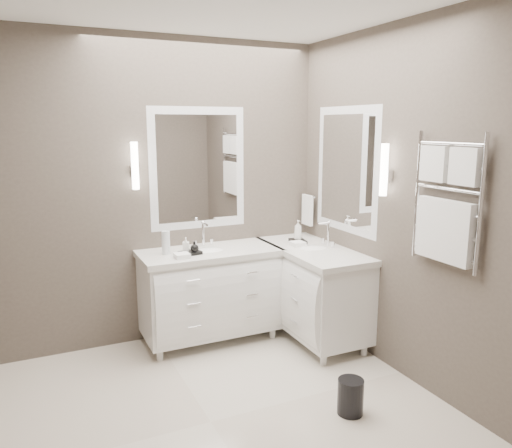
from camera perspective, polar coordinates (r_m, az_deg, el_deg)
name	(u,v)px	position (r m, az deg, el deg)	size (l,w,h in m)	color
floor	(211,423)	(3.58, -5.20, -21.67)	(3.20, 3.00, 0.01)	beige
wall_back	(149,193)	(4.49, -12.10, 3.48)	(3.20, 0.01, 2.70)	#4E453E
wall_front	(354,300)	(1.77, 11.13, -8.50)	(3.20, 0.01, 2.70)	#4E453E
wall_right	(410,205)	(3.90, 17.20, 2.05)	(0.01, 3.00, 2.70)	#4E453E
vanity_back	(210,289)	(4.55, -5.27, -7.42)	(1.24, 0.59, 0.97)	white
vanity_right	(312,286)	(4.64, 6.44, -7.09)	(0.59, 1.24, 0.97)	white
mirror_back	(198,169)	(4.58, -6.64, 6.31)	(0.90, 0.02, 1.10)	white
mirror_right	(346,170)	(4.48, 10.30, 6.10)	(0.02, 0.90, 1.10)	white
sconce_back	(135,167)	(4.36, -13.66, 6.39)	(0.06, 0.06, 0.40)	white
sconce_right	(384,171)	(3.98, 14.42, 5.91)	(0.06, 0.06, 0.40)	white
towel_bar_corner	(307,209)	(4.97, 5.90, 1.68)	(0.03, 0.22, 0.30)	white
towel_ladder	(446,208)	(3.57, 20.89, 1.69)	(0.06, 0.58, 0.90)	white
waste_bin	(350,397)	(3.65, 10.74, -18.81)	(0.18, 0.18, 0.25)	black
amenity_tray_back	(190,253)	(4.32, -7.53, -3.28)	(0.17, 0.13, 0.03)	black
amenity_tray_right	(298,241)	(4.72, 4.80, -1.96)	(0.13, 0.18, 0.03)	black
water_bottle	(166,243)	(4.33, -10.26, -2.12)	(0.07, 0.07, 0.20)	silver
soap_bottle_a	(186,244)	(4.31, -8.01, -2.32)	(0.05, 0.06, 0.12)	white
soap_bottle_b	(195,247)	(4.28, -7.04, -2.57)	(0.07, 0.07, 0.09)	black
soap_bottle_c	(298,230)	(4.69, 4.82, -0.69)	(0.07, 0.07, 0.19)	white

